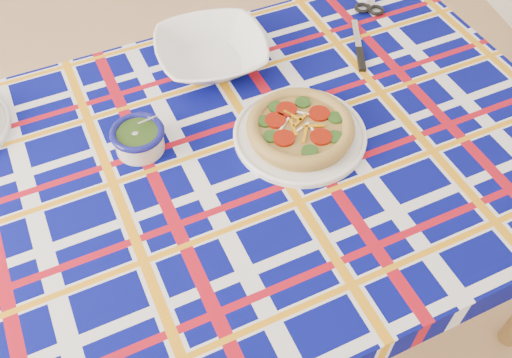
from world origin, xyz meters
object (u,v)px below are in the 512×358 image
object	(u,v)px
dining_table	(233,184)
pesto_bowl	(138,137)
main_focaccia_plate	(300,128)
serving_bowl	(211,53)

from	to	relation	value
dining_table	pesto_bowl	xyz separation A→B (m)	(-0.19, 0.10, 0.11)
dining_table	main_focaccia_plate	size ratio (longest dim) A/B	5.46
serving_bowl	dining_table	bearing A→B (deg)	-94.97
dining_table	main_focaccia_plate	distance (m)	0.21
dining_table	pesto_bowl	size ratio (longest dim) A/B	14.24
dining_table	serving_bowl	distance (m)	0.36
main_focaccia_plate	pesto_bowl	distance (m)	0.37
main_focaccia_plate	serving_bowl	world-z (taller)	serving_bowl
dining_table	main_focaccia_plate	world-z (taller)	main_focaccia_plate
main_focaccia_plate	pesto_bowl	size ratio (longest dim) A/B	2.61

